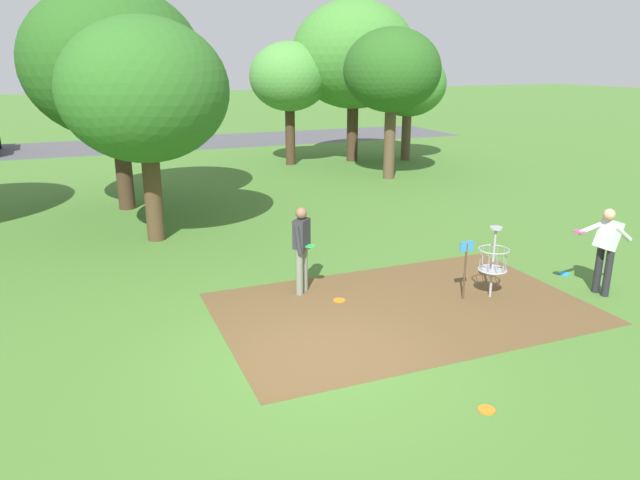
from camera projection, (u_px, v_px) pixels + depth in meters
name	position (u px, v px, depth m)	size (l,w,h in m)	color
ground_plane	(324.00, 358.00, 9.05)	(160.00, 160.00, 0.00)	#47752D
dirt_tee_pad	(403.00, 308.00, 10.85)	(6.65, 4.19, 0.01)	brown
disc_golf_basket	(490.00, 260.00, 11.15)	(0.98, 0.58, 1.39)	#9E9EA3
player_foreground_watching	(606.00, 246.00, 11.22)	(1.12, 0.46, 1.71)	#232328
player_throwing	(302.00, 245.00, 11.30)	(0.45, 0.45, 1.71)	slate
frisbee_by_tee	(487.00, 410.00, 7.69)	(0.22, 0.22, 0.02)	orange
frisbee_mid_grass	(564.00, 274.00, 12.56)	(0.23, 0.23, 0.02)	#1E93DB
frisbee_far_left	(339.00, 300.00, 11.17)	(0.23, 0.23, 0.02)	orange
tree_near_left	(408.00, 85.00, 25.83)	(3.29, 3.29, 4.72)	brown
tree_near_right	(114.00, 64.00, 16.85)	(5.07, 5.07, 6.40)	#422D1E
tree_mid_left	(144.00, 91.00, 13.91)	(3.98, 3.98, 5.35)	#4C3823
tree_far_left	(392.00, 71.00, 21.52)	(3.55, 3.55, 5.49)	brown
tree_far_center	(354.00, 55.00, 25.24)	(5.30, 5.30, 6.79)	#422D1E
tree_far_right	(289.00, 77.00, 24.59)	(3.32, 3.32, 5.09)	#422D1E
parking_lot_strip	(142.00, 145.00, 31.51)	(36.00, 6.00, 0.01)	#4C4C51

